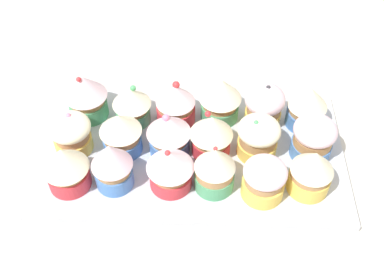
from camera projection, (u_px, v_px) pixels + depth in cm
name	position (u px, v px, depth cm)	size (l,w,h in cm)	color
ground_plane	(192.00, 162.00, 72.01)	(180.00, 180.00, 3.00)	beige
baking_tray	(192.00, 153.00, 70.44)	(44.77, 24.66, 1.20)	silver
cupcake_0	(66.00, 167.00, 63.13)	(6.29, 6.29, 7.33)	#D1333D
cupcake_1	(112.00, 164.00, 63.01)	(5.64, 5.64, 7.92)	#477AC6
cupcake_2	(170.00, 168.00, 63.32)	(6.49, 6.49, 6.99)	#D1333D
cupcake_3	(215.00, 168.00, 62.92)	(5.57, 5.57, 7.83)	#4C9E6B
cupcake_4	(264.00, 179.00, 62.57)	(5.87, 5.87, 6.21)	#EFC651
cupcake_5	(312.00, 171.00, 62.75)	(5.80, 5.80, 7.42)	#EFC651
cupcake_6	(72.00, 131.00, 68.24)	(6.06, 6.06, 6.39)	#EFC651
cupcake_7	(121.00, 131.00, 67.62)	(6.11, 6.11, 7.01)	#477AC6
cupcake_8	(169.00, 135.00, 67.09)	(6.43, 6.43, 7.40)	#477AC6
cupcake_9	(211.00, 133.00, 67.23)	(6.25, 6.25, 7.45)	#D1333D
cupcake_10	(258.00, 137.00, 67.25)	(6.15, 6.15, 6.66)	#EFC651
cupcake_11	(314.00, 140.00, 66.72)	(6.22, 6.22, 6.71)	#477AC6
cupcake_12	(86.00, 95.00, 71.98)	(6.54, 6.54, 8.01)	#4C9E6B
cupcake_13	(132.00, 104.00, 71.64)	(5.90, 5.90, 6.69)	#4C9E6B
cupcake_14	(176.00, 103.00, 71.52)	(6.00, 6.00, 7.58)	#D1333D
cupcake_15	(220.00, 98.00, 71.61)	(6.47, 6.47, 7.69)	#4C9E6B
cupcake_16	(264.00, 106.00, 70.97)	(6.03, 6.03, 7.41)	#EFC651
cupcake_17	(307.00, 106.00, 70.93)	(5.95, 5.95, 7.30)	#477AC6
napkin	(379.00, 113.00, 76.39)	(12.59, 10.03, 0.60)	white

